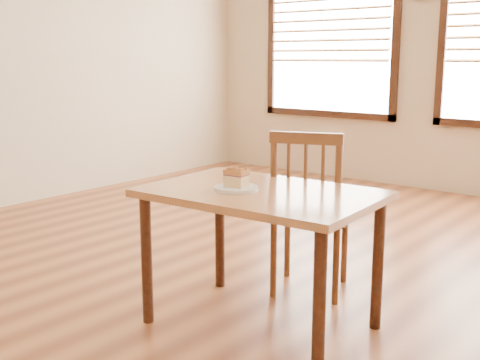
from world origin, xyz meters
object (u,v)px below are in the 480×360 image
object	(u,v)px
cafe_table_main	(261,209)
plate	(236,188)
cafe_chair_main	(310,211)
cake_slice	(236,176)

from	to	relation	value
cafe_table_main	plate	xyz separation A→B (m)	(-0.10, -0.08, 0.11)
cafe_chair_main	cake_slice	xyz separation A→B (m)	(-0.05, -0.64, 0.31)
cafe_chair_main	cake_slice	bearing A→B (deg)	63.89
plate	cafe_chair_main	bearing A→B (deg)	85.80
cafe_table_main	plate	bearing A→B (deg)	-146.21
cafe_table_main	cake_slice	xyz separation A→B (m)	(-0.10, -0.08, 0.17)
cafe_chair_main	plate	xyz separation A→B (m)	(-0.05, -0.64, 0.24)
cafe_chair_main	plate	bearing A→B (deg)	63.84
plate	cake_slice	distance (m)	0.07
cafe_table_main	cafe_chair_main	bearing A→B (deg)	91.94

